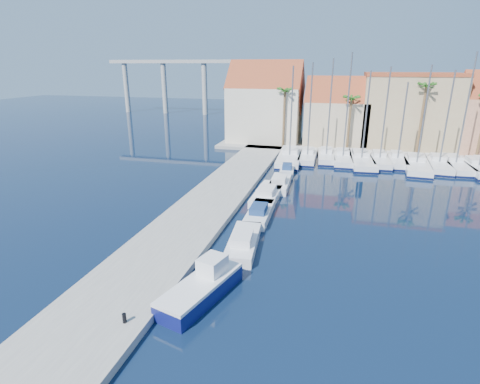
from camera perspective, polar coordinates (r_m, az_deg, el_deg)
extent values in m
plane|color=black|center=(22.09, 4.99, -17.74)|extent=(260.00, 260.00, 0.00)
cube|color=gray|center=(35.63, -5.40, -2.47)|extent=(6.00, 77.00, 0.50)
cube|color=gray|center=(67.18, 21.05, 6.50)|extent=(54.00, 16.00, 0.50)
cylinder|color=black|center=(21.18, -17.21, -17.88)|extent=(0.21, 0.21, 0.53)
cube|color=#0F1459|center=(22.93, -5.98, -14.85)|extent=(3.64, 6.48, 0.92)
cube|color=white|center=(22.62, -6.03, -13.66)|extent=(3.64, 6.48, 0.21)
cube|color=white|center=(23.18, -4.23, -11.12)|extent=(1.73, 1.94, 1.13)
cube|color=white|center=(28.47, 0.51, -7.75)|extent=(2.69, 6.54, 0.80)
cube|color=white|center=(27.60, 0.32, -7.03)|extent=(1.65, 2.36, 0.60)
cube|color=white|center=(33.87, 3.02, -3.30)|extent=(2.08, 6.03, 0.80)
cube|color=navy|center=(33.06, 2.85, -2.55)|extent=(1.40, 2.13, 0.60)
cube|color=white|center=(38.91, 4.25, -0.34)|extent=(2.49, 7.39, 0.80)
cube|color=white|center=(38.00, 4.04, 0.31)|extent=(1.69, 2.60, 0.60)
cube|color=white|center=(42.52, 6.09, 1.28)|extent=(2.34, 6.57, 0.80)
cube|color=white|center=(41.70, 6.01, 1.93)|extent=(1.54, 2.33, 0.60)
cube|color=white|center=(47.94, 7.20, 3.26)|extent=(2.08, 5.27, 0.80)
cube|color=navy|center=(47.26, 7.20, 3.91)|extent=(1.30, 1.90, 0.60)
cube|color=white|center=(54.64, 7.59, 5.28)|extent=(3.76, 12.03, 1.00)
cube|color=#0B133A|center=(54.71, 7.58, 4.95)|extent=(3.82, 12.09, 0.28)
cube|color=white|center=(55.62, 7.73, 6.36)|extent=(2.36, 3.68, 0.60)
cylinder|color=slate|center=(52.92, 7.85, 12.01)|extent=(0.20, 0.20, 12.04)
cube|color=white|center=(55.20, 10.26, 5.28)|extent=(2.47, 8.85, 1.00)
cube|color=#0B133A|center=(55.27, 10.24, 4.96)|extent=(2.53, 8.91, 0.28)
cube|color=white|center=(55.88, 10.37, 6.28)|extent=(1.66, 2.67, 0.60)
cylinder|color=slate|center=(53.62, 10.64, 12.18)|extent=(0.20, 0.20, 12.45)
cube|color=white|center=(55.94, 12.98, 5.28)|extent=(2.77, 8.60, 1.00)
cube|color=#0B133A|center=(56.02, 12.96, 4.96)|extent=(2.83, 8.66, 0.28)
cube|color=white|center=(56.60, 13.02, 6.26)|extent=(1.71, 2.64, 0.60)
cylinder|color=slate|center=(54.37, 13.54, 12.36)|extent=(0.20, 0.20, 12.99)
cube|color=white|center=(55.50, 15.37, 4.98)|extent=(2.82, 9.44, 1.00)
cube|color=#0B133A|center=(55.57, 15.35, 4.66)|extent=(2.88, 9.50, 0.28)
cube|color=white|center=(56.23, 15.41, 5.99)|extent=(1.82, 2.87, 0.60)
cylinder|color=slate|center=(53.83, 16.08, 12.48)|extent=(0.20, 0.20, 13.72)
cube|color=white|center=(55.19, 17.94, 4.66)|extent=(3.90, 11.55, 1.00)
cube|color=#0B133A|center=(55.26, 17.90, 4.34)|extent=(3.97, 11.61, 0.28)
cube|color=white|center=(56.11, 17.88, 5.73)|extent=(2.35, 3.56, 0.60)
cylinder|color=slate|center=(53.55, 18.68, 10.97)|extent=(0.20, 0.20, 11.45)
cube|color=white|center=(55.91, 20.44, 4.56)|extent=(2.70, 9.07, 1.00)
cube|color=#0B133A|center=(55.98, 20.40, 4.24)|extent=(2.76, 9.14, 0.28)
cube|color=white|center=(56.60, 20.42, 5.56)|extent=(1.74, 2.76, 0.60)
cylinder|color=slate|center=(54.37, 21.27, 11.06)|extent=(0.20, 0.20, 11.94)
cube|color=white|center=(56.52, 22.79, 4.42)|extent=(2.23, 8.38, 1.00)
cube|color=#0B133A|center=(56.59, 22.75, 4.10)|extent=(2.29, 8.44, 0.28)
cube|color=white|center=(57.16, 22.80, 5.39)|extent=(1.54, 2.52, 0.60)
cylinder|color=slate|center=(55.14, 23.57, 9.86)|extent=(0.20, 0.20, 10.02)
cube|color=white|center=(55.30, 25.23, 3.79)|extent=(3.70, 11.42, 1.00)
cube|color=#0B133A|center=(55.37, 25.18, 3.47)|extent=(3.76, 11.49, 0.28)
cube|color=white|center=(56.21, 25.24, 4.86)|extent=(2.28, 3.51, 0.60)
cylinder|color=slate|center=(53.62, 26.26, 10.44)|extent=(0.20, 0.20, 12.17)
cube|color=white|center=(56.75, 27.98, 3.73)|extent=(3.17, 9.74, 1.00)
cube|color=#0B133A|center=(56.83, 27.94, 3.42)|extent=(3.24, 9.81, 0.28)
cube|color=white|center=(57.51, 27.98, 4.73)|extent=(1.95, 2.99, 0.60)
cylinder|color=slate|center=(55.22, 29.05, 9.89)|extent=(0.20, 0.20, 11.55)
cube|color=white|center=(57.49, 29.84, 3.60)|extent=(3.32, 10.03, 1.00)
cube|color=#0B133A|center=(57.56, 29.79, 3.29)|extent=(3.38, 10.09, 0.28)
cube|color=white|center=(58.23, 29.67, 4.61)|extent=(2.02, 3.09, 0.60)
cylinder|color=slate|center=(55.88, 31.22, 10.72)|extent=(0.20, 0.20, 13.67)
cube|color=white|center=(57.28, 32.41, 3.11)|extent=(2.68, 10.10, 1.00)
cube|color=#0B133A|center=(57.35, 32.36, 2.80)|extent=(2.74, 10.16, 0.28)
cube|color=white|center=(58.05, 32.28, 4.12)|extent=(1.85, 3.04, 0.60)
cube|color=beige|center=(66.30, 3.89, 11.72)|extent=(12.00, 9.00, 9.00)
cube|color=maroon|center=(65.90, 3.98, 15.61)|extent=(12.30, 9.00, 9.00)
cube|color=tan|center=(65.19, 14.43, 10.18)|extent=(10.00, 8.00, 7.00)
cube|color=maroon|center=(64.79, 14.68, 13.23)|extent=(10.30, 8.00, 8.00)
cube|color=tan|center=(66.71, 24.23, 11.06)|extent=(14.00, 10.00, 11.00)
cube|color=maroon|center=(66.34, 24.91, 15.96)|extent=(14.20, 10.20, 0.50)
cylinder|color=brown|center=(60.74, 6.71, 10.99)|extent=(0.36, 0.36, 9.00)
sphere|color=#28621C|center=(60.31, 6.87, 15.09)|extent=(2.60, 2.60, 2.60)
cylinder|color=brown|center=(60.18, 16.28, 9.83)|extent=(0.36, 0.36, 8.00)
sphere|color=#28621C|center=(59.74, 16.62, 13.47)|extent=(2.60, 2.60, 2.60)
cylinder|color=brown|center=(61.06, 25.89, 9.78)|extent=(0.36, 0.36, 10.00)
sphere|color=#28621C|center=(60.64, 26.56, 14.29)|extent=(2.60, 2.60, 2.60)
cube|color=#9E9E99|center=(107.59, -7.65, 19.12)|extent=(48.00, 2.20, 0.90)
cylinder|color=#9E9E99|center=(116.82, -16.92, 15.03)|extent=(1.40, 1.40, 14.00)
cylinder|color=#9E9E99|center=(111.04, -11.45, 15.29)|extent=(1.40, 1.40, 14.00)
cylinder|color=#9E9E99|center=(106.31, -5.41, 15.42)|extent=(1.40, 1.40, 14.00)
cylinder|color=#9E9E99|center=(102.77, 1.11, 15.39)|extent=(1.40, 1.40, 14.00)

